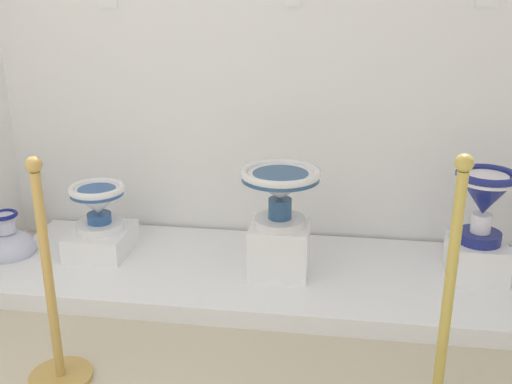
% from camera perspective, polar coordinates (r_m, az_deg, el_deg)
% --- Properties ---
extents(wall_back, '(3.77, 0.06, 2.95)m').
position_cam_1_polar(wall_back, '(3.56, 3.54, 17.22)').
color(wall_back, white).
rests_on(wall_back, ground_plane).
extents(display_platform, '(3.14, 0.97, 0.10)m').
position_cam_1_polar(display_platform, '(3.41, 2.24, -7.89)').
color(display_platform, white).
rests_on(display_platform, ground_plane).
extents(plinth_block_rightmost, '(0.33, 0.38, 0.14)m').
position_cam_1_polar(plinth_block_rightmost, '(3.66, -14.34, -4.47)').
color(plinth_block_rightmost, white).
rests_on(plinth_block_rightmost, display_platform).
extents(antique_toilet_rightmost, '(0.32, 0.32, 0.27)m').
position_cam_1_polar(antique_toilet_rightmost, '(3.57, -14.66, -0.92)').
color(antique_toilet_rightmost, white).
rests_on(antique_toilet_rightmost, plinth_block_rightmost).
extents(plinth_block_central_ornate, '(0.31, 0.29, 0.28)m').
position_cam_1_polar(plinth_block_central_ornate, '(3.29, 2.21, -5.35)').
color(plinth_block_central_ornate, white).
rests_on(plinth_block_central_ornate, display_platform).
extents(antique_toilet_central_ornate, '(0.42, 0.42, 0.31)m').
position_cam_1_polar(antique_toilet_central_ornate, '(3.15, 2.30, 0.57)').
color(antique_toilet_central_ornate, white).
rests_on(antique_toilet_central_ornate, plinth_block_central_ornate).
extents(plinth_block_broad_patterned, '(0.30, 0.30, 0.20)m').
position_cam_1_polar(plinth_block_broad_patterned, '(3.48, 20.01, -5.91)').
color(plinth_block_broad_patterned, white).
rests_on(plinth_block_broad_patterned, display_platform).
extents(antique_toilet_broad_patterned, '(0.32, 0.32, 0.39)m').
position_cam_1_polar(antique_toilet_broad_patterned, '(3.34, 20.72, -0.33)').
color(antique_toilet_broad_patterned, navy).
rests_on(antique_toilet_broad_patterned, plinth_block_broad_patterned).
extents(decorative_vase_companion, '(0.31, 0.31, 0.35)m').
position_cam_1_polar(decorative_vase_companion, '(3.82, -22.28, -4.73)').
color(decorative_vase_companion, navy).
rests_on(decorative_vase_companion, ground_plane).
extents(stanchion_post_near_left, '(0.27, 0.27, 0.99)m').
position_cam_1_polar(stanchion_post_near_left, '(2.68, -18.48, -11.48)').
color(stanchion_post_near_left, '#BD9347').
rests_on(stanchion_post_near_left, ground_plane).
extents(stanchion_post_near_right, '(0.24, 0.24, 1.07)m').
position_cam_1_polar(stanchion_post_near_right, '(2.40, 17.16, -13.38)').
color(stanchion_post_near_right, gold).
rests_on(stanchion_post_near_right, ground_plane).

